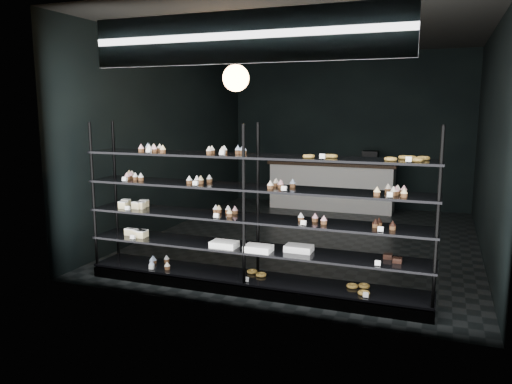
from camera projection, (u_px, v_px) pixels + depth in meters
room at (313, 139)px, 7.71m from camera, size 5.01×6.01×3.20m
display_shelf at (250, 237)px, 5.65m from camera, size 4.00×0.50×1.91m
signage at (241, 37)px, 4.82m from camera, size 3.30×0.05×0.50m
pendant_lamp at (236, 78)px, 6.38m from camera, size 0.34×0.34×0.90m
service_counter at (332, 185)px, 10.27m from camera, size 2.59×0.65×1.23m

